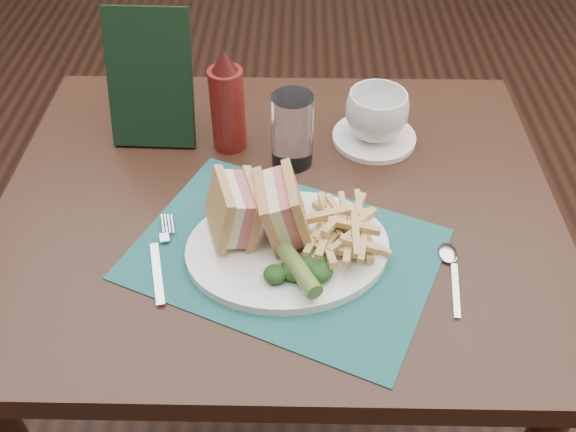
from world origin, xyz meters
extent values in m
plane|color=black|center=(0.00, 0.00, 0.00)|extent=(7.00, 7.00, 0.00)
cube|color=#1A5452|center=(0.01, -0.62, 0.75)|extent=(0.52, 0.45, 0.00)
cylinder|color=#4D6928|center=(0.03, -0.68, 0.79)|extent=(0.08, 0.12, 0.03)
cylinder|color=white|center=(0.17, -0.34, 0.76)|extent=(0.18, 0.18, 0.01)
imported|color=white|center=(0.17, -0.34, 0.80)|extent=(0.15, 0.15, 0.09)
cylinder|color=white|center=(0.02, -0.40, 0.81)|extent=(0.08, 0.08, 0.13)
cube|color=black|center=(-0.22, -0.33, 0.87)|extent=(0.15, 0.09, 0.23)
camera|label=1|loc=(0.03, -1.28, 1.44)|focal=40.00mm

